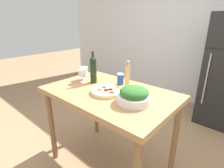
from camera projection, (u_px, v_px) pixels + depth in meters
name	position (u px, v px, depth m)	size (l,w,h in m)	color
ground_plane	(110.00, 164.00, 1.95)	(14.00, 14.00, 0.00)	#9E7A56
wall_back	(194.00, 33.00, 3.07)	(6.40, 0.06, 2.60)	silver
prep_counter	(109.00, 101.00, 1.68)	(1.23, 0.79, 0.89)	#A87A4C
wine_bottle	(93.00, 69.00, 1.81)	(0.07, 0.07, 0.33)	black
wine_glass_near	(82.00, 73.00, 1.84)	(0.08, 0.08, 0.14)	silver
wine_glass_far	(84.00, 70.00, 1.93)	(0.08, 0.08, 0.14)	silver
pepper_mill	(127.00, 75.00, 1.69)	(0.05, 0.05, 0.27)	tan
salad_bowl	(134.00, 96.00, 1.39)	(0.28, 0.28, 0.14)	white
homemade_pizza	(107.00, 91.00, 1.59)	(0.29, 0.29, 0.03)	beige
salt_canister	(120.00, 79.00, 1.79)	(0.07, 0.07, 0.12)	#284CA3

